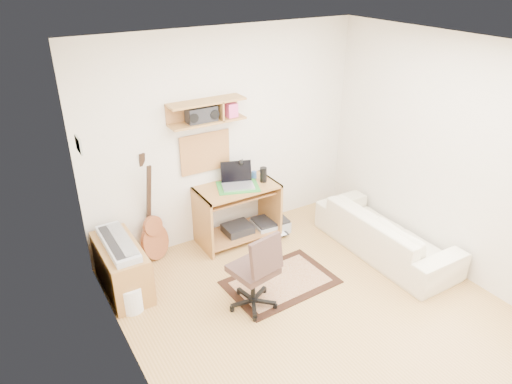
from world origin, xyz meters
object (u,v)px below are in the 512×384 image
cabinet (122,268)px  printer (270,225)px  sofa (387,226)px  desk (237,213)px  task_chair (253,269)px

cabinet → printer: size_ratio=2.03×
sofa → printer: bearing=39.4°
printer → sofa: bearing=-46.3°
desk → task_chair: bearing=-112.3°
desk → task_chair: size_ratio=1.09×
desk → sofa: 1.83m
task_chair → sofa: task_chair is taller
sofa → task_chair: bearing=91.0°
desk → sofa: (1.40, -1.19, -0.01)m
printer → task_chair: bearing=-125.2°
task_chair → printer: task_chair is taller
desk → cabinet: desk is taller
desk → cabinet: 1.59m
printer → sofa: sofa is taller
desk → task_chair: task_chair is taller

